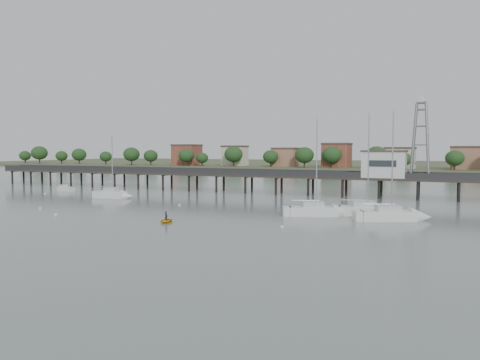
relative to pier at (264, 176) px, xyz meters
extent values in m
plane|color=slate|center=(0.00, -60.00, -3.79)|extent=(500.00, 500.00, 0.00)
cube|color=#2D2823|center=(0.00, 0.00, -0.04)|extent=(150.00, 5.00, 0.50)
cube|color=#333335|center=(0.00, -2.40, 0.76)|extent=(150.00, 0.12, 1.10)
cube|color=#333335|center=(0.00, 2.40, 0.76)|extent=(150.00, 0.12, 1.10)
cylinder|color=black|center=(-73.00, -1.90, -1.99)|extent=(0.50, 0.50, 4.40)
cylinder|color=black|center=(-73.00, 1.90, -1.99)|extent=(0.50, 0.50, 4.40)
cylinder|color=black|center=(0.00, -1.90, -1.99)|extent=(0.50, 0.50, 4.40)
cylinder|color=black|center=(0.00, 1.90, -1.99)|extent=(0.50, 0.50, 4.40)
cube|color=silver|center=(25.00, 0.00, 2.71)|extent=(8.00, 5.00, 5.00)
cube|color=#4C3833|center=(25.00, 0.00, 5.36)|extent=(8.40, 5.40, 0.30)
cube|color=slate|center=(31.50, 0.00, 14.36)|extent=(1.80, 1.80, 0.30)
cube|color=silver|center=(31.50, 0.00, 15.11)|extent=(0.90, 0.90, 1.20)
cube|color=white|center=(28.93, -29.94, -3.32)|extent=(7.53, 5.28, 1.65)
cone|color=white|center=(32.96, -28.21, -3.32)|extent=(3.77, 3.66, 2.73)
cube|color=silver|center=(28.93, -29.94, -2.14)|extent=(3.73, 3.24, 0.75)
cylinder|color=#A5A8AA|center=(29.37, -29.75, 4.09)|extent=(0.18, 0.18, 13.17)
cylinder|color=#A5A8AA|center=(27.85, -30.40, -1.59)|extent=(3.81, 1.73, 0.12)
cube|color=white|center=(18.66, -29.50, -3.32)|extent=(7.16, 4.95, 1.65)
cone|color=white|center=(22.51, -27.90, -3.32)|extent=(3.56, 3.46, 2.59)
cube|color=silver|center=(18.66, -29.50, -2.14)|extent=(3.53, 3.05, 0.75)
cylinder|color=#A5A8AA|center=(19.08, -29.32, 3.76)|extent=(0.18, 0.18, 12.51)
cylinder|color=#A5A8AA|center=(17.63, -29.93, -1.59)|extent=(3.64, 1.60, 0.12)
cube|color=white|center=(-23.80, -21.14, -3.32)|extent=(5.97, 2.94, 1.65)
cone|color=white|center=(-20.25, -20.68, -3.32)|extent=(2.65, 2.52, 2.23)
cube|color=silver|center=(-23.80, -21.14, -2.14)|extent=(2.76, 2.09, 0.75)
cylinder|color=#A5A8AA|center=(-23.41, -21.09, 2.88)|extent=(0.18, 0.18, 10.76)
cylinder|color=#A5A8AA|center=(-24.75, -21.26, -1.59)|extent=(3.33, 0.54, 0.12)
cube|color=white|center=(25.28, -26.20, -3.32)|extent=(7.58, 4.51, 1.65)
cone|color=white|center=(29.57, -25.05, -3.32)|extent=(3.58, 3.44, 2.76)
cube|color=silver|center=(25.28, -26.20, -2.14)|extent=(3.62, 2.95, 0.75)
cylinder|color=#A5A8AA|center=(25.75, -26.07, 4.17)|extent=(0.18, 0.18, 13.32)
cylinder|color=#A5A8AA|center=(24.13, -26.51, -1.59)|extent=(4.03, 1.19, 0.12)
cube|color=white|center=(-42.84, -13.28, -3.39)|extent=(4.32, 2.26, 1.15)
cube|color=silver|center=(-43.74, -13.15, -2.71)|extent=(1.55, 1.55, 0.69)
imported|color=gold|center=(2.74, -43.03, -3.79)|extent=(2.20, 1.21, 2.96)
imported|color=black|center=(2.74, -43.03, -3.79)|extent=(0.67, 1.24, 0.28)
ellipsoid|color=#F4EFBD|center=(-23.01, -39.40, -3.71)|extent=(0.56, 0.56, 0.39)
ellipsoid|color=#F4EFBD|center=(-41.91, -20.30, -3.71)|extent=(0.56, 0.56, 0.39)
ellipsoid|color=#F4EFBD|center=(17.86, -40.99, -3.71)|extent=(0.56, 0.56, 0.39)
ellipsoid|color=#F4EFBD|center=(-5.27, -26.32, -3.71)|extent=(0.56, 0.56, 0.39)
ellipsoid|color=#F4EFBD|center=(28.21, -23.59, -3.71)|extent=(0.56, 0.56, 0.39)
ellipsoid|color=#F4EFBD|center=(-15.32, -43.81, -3.71)|extent=(0.56, 0.56, 0.39)
cube|color=#475133|center=(0.00, 185.00, -3.29)|extent=(500.00, 170.00, 1.40)
cube|color=brown|center=(-90.00, 123.00, 1.91)|extent=(13.00, 10.50, 9.00)
cube|color=brown|center=(-62.00, 123.00, 1.91)|extent=(13.00, 10.50, 9.00)
cube|color=brown|center=(-35.00, 123.00, 1.91)|extent=(13.00, 10.50, 9.00)
cube|color=brown|center=(-10.00, 123.00, 1.91)|extent=(13.00, 10.50, 9.00)
cube|color=brown|center=(18.00, 123.00, 1.91)|extent=(13.00, 10.50, 9.00)
cube|color=brown|center=(45.00, 123.00, 1.91)|extent=(13.00, 10.50, 9.00)
ellipsoid|color=#183C1A|center=(-120.00, 111.00, 2.21)|extent=(8.00, 8.00, 6.80)
ellipsoid|color=#183C1A|center=(0.00, 111.00, 2.21)|extent=(8.00, 8.00, 6.80)
camera|label=1|loc=(35.53, -94.30, 5.64)|focal=35.00mm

